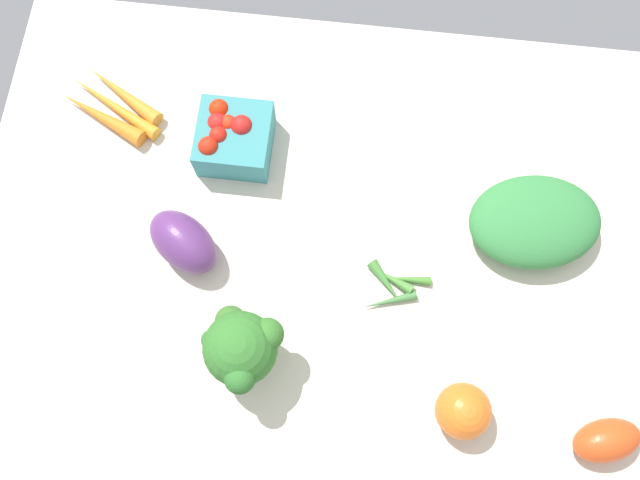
{
  "coord_description": "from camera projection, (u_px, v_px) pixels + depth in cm",
  "views": [
    {
      "loc": [
        -3.02,
        26.76,
        96.03
      ],
      "look_at": [
        0.0,
        0.0,
        4.0
      ],
      "focal_mm": 37.06,
      "sensor_mm": 36.0,
      "label": 1
    }
  ],
  "objects": [
    {
      "name": "broccoli_head",
      "position": [
        241.0,
        347.0,
        0.86
      ],
      "size": [
        10.89,
        11.52,
        12.61
      ],
      "color": "#A4D27F",
      "rests_on": "tablecloth"
    },
    {
      "name": "carrot_bunch",
      "position": [
        112.0,
        106.0,
        1.03
      ],
      "size": [
        16.76,
        13.43,
        2.7
      ],
      "color": "orange",
      "rests_on": "tablecloth"
    },
    {
      "name": "leafy_greens_clump",
      "position": [
        535.0,
        222.0,
        0.95
      ],
      "size": [
        21.37,
        17.44,
        6.87
      ],
      "primitive_type": "ellipsoid",
      "rotation": [
        0.0,
        0.0,
        3.33
      ],
      "color": "#358140",
      "rests_on": "tablecloth"
    },
    {
      "name": "roma_tomato",
      "position": [
        607.0,
        440.0,
        0.87
      ],
      "size": [
        10.5,
        8.3,
        5.54
      ],
      "primitive_type": "ellipsoid",
      "rotation": [
        0.0,
        0.0,
        0.34
      ],
      "color": "#DC491B",
      "rests_on": "tablecloth"
    },
    {
      "name": "berry_basket",
      "position": [
        233.0,
        137.0,
        0.99
      ],
      "size": [
        10.8,
        10.8,
        7.51
      ],
      "color": "teal",
      "rests_on": "tablecloth"
    },
    {
      "name": "tablecloth",
      "position": [
        320.0,
        246.0,
        0.99
      ],
      "size": [
        104.0,
        76.0,
        2.0
      ],
      "primitive_type": "cube",
      "color": "beige",
      "rests_on": "ground"
    },
    {
      "name": "heirloom_tomato_orange",
      "position": [
        463.0,
        411.0,
        0.87
      ],
      "size": [
        7.52,
        7.52,
        7.52
      ],
      "primitive_type": "sphere",
      "color": "orange",
      "rests_on": "tablecloth"
    },
    {
      "name": "eggplant",
      "position": [
        183.0,
        242.0,
        0.94
      ],
      "size": [
        13.41,
        12.44,
        7.18
      ],
      "primitive_type": "ellipsoid",
      "rotation": [
        0.0,
        0.0,
        5.66
      ],
      "color": "#5E316F",
      "rests_on": "tablecloth"
    },
    {
      "name": "okra_pile",
      "position": [
        392.0,
        285.0,
        0.95
      ],
      "size": [
        9.72,
        7.95,
        1.74
      ],
      "color": "#42793E",
      "rests_on": "tablecloth"
    }
  ]
}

